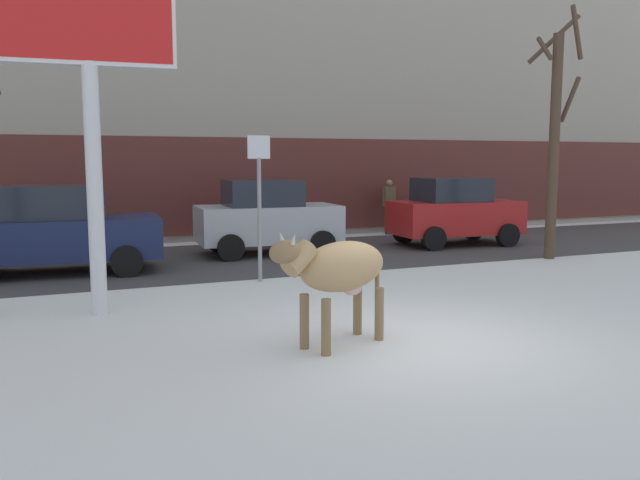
{
  "coord_description": "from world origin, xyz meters",
  "views": [
    {
      "loc": [
        -4.48,
        -7.12,
        2.38
      ],
      "look_at": [
        -0.53,
        2.25,
        1.1
      ],
      "focal_mm": 36.34,
      "sensor_mm": 36.0,
      "label": 1
    }
  ],
  "objects": [
    {
      "name": "pedestrian_near_billboard",
      "position": [
        5.47,
        10.85,
        0.88
      ],
      "size": [
        0.36,
        0.24,
        1.73
      ],
      "color": "#282833",
      "rests_on": "ground"
    },
    {
      "name": "building_facade",
      "position": [
        0.0,
        14.39,
        6.48
      ],
      "size": [
        44.0,
        6.1,
        13.0
      ],
      "color": "#A39989",
      "rests_on": "ground"
    },
    {
      "name": "pedestrian_far_left",
      "position": [
        8.31,
        10.85,
        0.88
      ],
      "size": [
        0.36,
        0.24,
        1.73
      ],
      "color": "#282833",
      "rests_on": "ground"
    },
    {
      "name": "street_sign",
      "position": [
        -0.72,
        4.8,
        1.67
      ],
      "size": [
        0.44,
        0.08,
        2.82
      ],
      "color": "gray",
      "rests_on": "ground"
    },
    {
      "name": "pedestrian_by_cars",
      "position": [
        -5.3,
        10.85,
        0.88
      ],
      "size": [
        0.36,
        0.24,
        1.73
      ],
      "color": "#282833",
      "rests_on": "ground"
    },
    {
      "name": "car_red_hatchback",
      "position": [
        5.89,
        7.9,
        0.93
      ],
      "size": [
        3.6,
        2.09,
        1.86
      ],
      "color": "red",
      "rests_on": "ground"
    },
    {
      "name": "ground_plane",
      "position": [
        0.0,
        0.0,
        0.0
      ],
      "size": [
        120.0,
        120.0,
        0.0
      ],
      "primitive_type": "plane",
      "color": "white"
    },
    {
      "name": "road_strip",
      "position": [
        0.0,
        7.82,
        0.0
      ],
      "size": [
        60.0,
        5.6,
        0.01
      ],
      "primitive_type": "cube",
      "color": "#423F3F",
      "rests_on": "ground"
    },
    {
      "name": "billboard",
      "position": [
        -3.82,
        3.19,
        4.31
      ],
      "size": [
        2.53,
        0.36,
        5.56
      ],
      "color": "silver",
      "rests_on": "ground"
    },
    {
      "name": "bare_tree_right_lot",
      "position": [
        6.6,
        4.92,
        2.97
      ],
      "size": [
        1.3,
        1.44,
        5.79
      ],
      "color": "#4C3828",
      "rests_on": "ground"
    },
    {
      "name": "cow_tan",
      "position": [
        -1.12,
        0.23,
        0.99
      ],
      "size": [
        1.92,
        1.07,
        1.54
      ],
      "color": "tan",
      "rests_on": "ground"
    },
    {
      "name": "car_silver_hatchback",
      "position": [
        0.56,
        8.26,
        0.93
      ],
      "size": [
        3.6,
        2.09,
        1.86
      ],
      "color": "#B7BABF",
      "rests_on": "ground"
    },
    {
      "name": "car_navy_sedan",
      "position": [
        -4.37,
        7.28,
        0.91
      ],
      "size": [
        4.3,
        2.18,
        1.84
      ],
      "color": "#19234C",
      "rests_on": "ground"
    }
  ]
}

